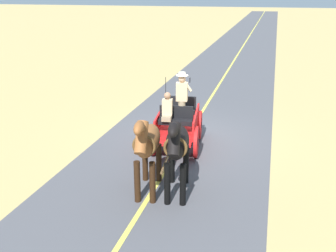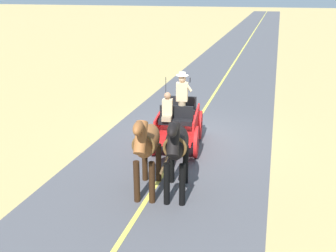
{
  "view_description": "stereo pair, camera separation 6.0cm",
  "coord_description": "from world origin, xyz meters",
  "views": [
    {
      "loc": [
        -2.61,
        11.81,
        4.81
      ],
      "look_at": [
        0.1,
        1.94,
        1.1
      ],
      "focal_mm": 40.62,
      "sensor_mm": 36.0,
      "label": 1
    },
    {
      "loc": [
        -2.67,
        11.8,
        4.81
      ],
      "look_at": [
        0.1,
        1.94,
        1.1
      ],
      "focal_mm": 40.62,
      "sensor_mm": 36.0,
      "label": 2
    }
  ],
  "objects": [
    {
      "name": "ground_plane",
      "position": [
        0.0,
        0.0,
        0.0
      ],
      "size": [
        200.0,
        200.0,
        0.0
      ],
      "primitive_type": "plane",
      "color": "tan"
    },
    {
      "name": "road_surface",
      "position": [
        0.0,
        0.0,
        0.0
      ],
      "size": [
        5.68,
        160.0,
        0.01
      ],
      "primitive_type": "cube",
      "color": "#4C4C51",
      "rests_on": "ground"
    },
    {
      "name": "road_centre_stripe",
      "position": [
        0.0,
        0.0,
        0.01
      ],
      "size": [
        0.12,
        160.0,
        0.0
      ],
      "primitive_type": "cube",
      "color": "#DBCC4C",
      "rests_on": "road_surface"
    },
    {
      "name": "horse_drawn_carriage",
      "position": [
        0.09,
        0.82,
        0.82
      ],
      "size": [
        1.69,
        4.52,
        2.5
      ],
      "color": "red",
      "rests_on": "ground"
    },
    {
      "name": "horse_near_side",
      "position": [
        -0.63,
        3.78,
        1.32
      ],
      "size": [
        0.8,
        2.15,
        2.21
      ],
      "color": "black",
      "rests_on": "ground"
    },
    {
      "name": "horse_off_side",
      "position": [
        0.08,
        3.87,
        1.32
      ],
      "size": [
        0.79,
        2.15,
        2.21
      ],
      "color": "brown",
      "rests_on": "ground"
    }
  ]
}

